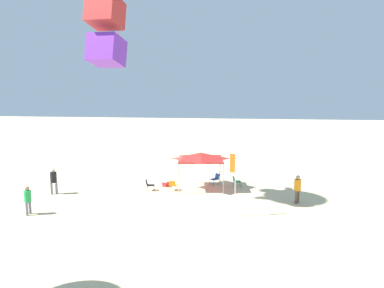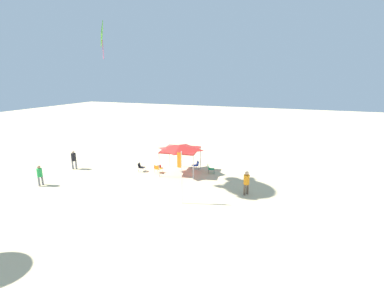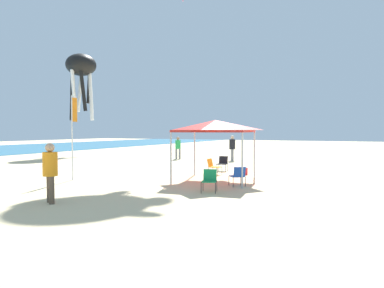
{
  "view_description": "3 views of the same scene",
  "coord_description": "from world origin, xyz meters",
  "px_view_note": "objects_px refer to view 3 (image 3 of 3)",
  "views": [
    {
      "loc": [
        -5.39,
        28.51,
        7.69
      ],
      "look_at": [
        -1.95,
        0.36,
        3.31
      ],
      "focal_mm": 35.74,
      "sensor_mm": 36.0,
      "label": 1
    },
    {
      "loc": [
        -12.32,
        23.24,
        8.78
      ],
      "look_at": [
        -3.96,
        1.21,
        3.01
      ],
      "focal_mm": 25.42,
      "sensor_mm": 36.0,
      "label": 2
    },
    {
      "loc": [
        -17.01,
        -5.08,
        2.28
      ],
      "look_at": [
        -2.35,
        2.06,
        1.63
      ],
      "focal_mm": 32.35,
      "sensor_mm": 36.0,
      "label": 3
    }
  ],
  "objects_px": {
    "canopy_tent": "(215,126)",
    "folding_chair_near_cooler": "(213,165)",
    "folding_chair_right_of_tent": "(223,162)",
    "kite_octopus_black": "(81,68)",
    "banner_flag": "(73,129)",
    "person_far_stroller": "(50,168)",
    "person_watching_sky": "(232,146)",
    "folding_chair_left_of_tent": "(210,179)",
    "folding_chair_facing_ocean": "(238,175)",
    "person_kite_handler": "(178,146)",
    "cooler_box": "(241,171)"
  },
  "relations": [
    {
      "from": "canopy_tent",
      "to": "folding_chair_near_cooler",
      "type": "distance_m",
      "value": 2.93
    },
    {
      "from": "folding_chair_right_of_tent",
      "to": "folding_chair_near_cooler",
      "type": "height_order",
      "value": "same"
    },
    {
      "from": "kite_octopus_black",
      "to": "banner_flag",
      "type": "bearing_deg",
      "value": -130.83
    },
    {
      "from": "folding_chair_near_cooler",
      "to": "person_far_stroller",
      "type": "bearing_deg",
      "value": 171.48
    },
    {
      "from": "folding_chair_right_of_tent",
      "to": "folding_chair_near_cooler",
      "type": "bearing_deg",
      "value": -92.78
    },
    {
      "from": "person_watching_sky",
      "to": "folding_chair_left_of_tent",
      "type": "bearing_deg",
      "value": -10.78
    },
    {
      "from": "folding_chair_facing_ocean",
      "to": "person_kite_handler",
      "type": "distance_m",
      "value": 13.69
    },
    {
      "from": "person_far_stroller",
      "to": "person_kite_handler",
      "type": "xyz_separation_m",
      "value": [
        16.33,
        4.27,
        -0.08
      ]
    },
    {
      "from": "canopy_tent",
      "to": "folding_chair_facing_ocean",
      "type": "height_order",
      "value": "canopy_tent"
    },
    {
      "from": "folding_chair_near_cooler",
      "to": "kite_octopus_black",
      "type": "distance_m",
      "value": 20.02
    },
    {
      "from": "folding_chair_near_cooler",
      "to": "person_watching_sky",
      "type": "distance_m",
      "value": 8.48
    },
    {
      "from": "banner_flag",
      "to": "kite_octopus_black",
      "type": "relative_size",
      "value": 0.63
    },
    {
      "from": "folding_chair_left_of_tent",
      "to": "cooler_box",
      "type": "height_order",
      "value": "folding_chair_left_of_tent"
    },
    {
      "from": "canopy_tent",
      "to": "folding_chair_left_of_tent",
      "type": "xyz_separation_m",
      "value": [
        -2.66,
        -0.85,
        -1.98
      ]
    },
    {
      "from": "person_watching_sky",
      "to": "canopy_tent",
      "type": "bearing_deg",
      "value": -11.3
    },
    {
      "from": "banner_flag",
      "to": "person_kite_handler",
      "type": "distance_m",
      "value": 12.36
    },
    {
      "from": "folding_chair_facing_ocean",
      "to": "folding_chair_near_cooler",
      "type": "height_order",
      "value": "same"
    },
    {
      "from": "folding_chair_facing_ocean",
      "to": "person_watching_sky",
      "type": "height_order",
      "value": "person_watching_sky"
    },
    {
      "from": "cooler_box",
      "to": "folding_chair_left_of_tent",
      "type": "bearing_deg",
      "value": -174.5
    },
    {
      "from": "folding_chair_near_cooler",
      "to": "folding_chair_left_of_tent",
      "type": "bearing_deg",
      "value": -155.03
    },
    {
      "from": "cooler_box",
      "to": "person_watching_sky",
      "type": "distance_m",
      "value": 8.22
    },
    {
      "from": "folding_chair_right_of_tent",
      "to": "banner_flag",
      "type": "distance_m",
      "value": 8.18
    },
    {
      "from": "folding_chair_left_of_tent",
      "to": "person_watching_sky",
      "type": "xyz_separation_m",
      "value": [
        12.86,
        3.62,
        0.63
      ]
    },
    {
      "from": "banner_flag",
      "to": "person_watching_sky",
      "type": "height_order",
      "value": "banner_flag"
    },
    {
      "from": "person_watching_sky",
      "to": "cooler_box",
      "type": "bearing_deg",
      "value": -4.12
    },
    {
      "from": "folding_chair_near_cooler",
      "to": "person_watching_sky",
      "type": "xyz_separation_m",
      "value": [
        8.25,
        1.86,
        0.63
      ]
    },
    {
      "from": "folding_chair_near_cooler",
      "to": "folding_chair_right_of_tent",
      "type": "bearing_deg",
      "value": 8.66
    },
    {
      "from": "cooler_box",
      "to": "folding_chair_facing_ocean",
      "type": "bearing_deg",
      "value": -163.69
    },
    {
      "from": "person_watching_sky",
      "to": "folding_chair_facing_ocean",
      "type": "bearing_deg",
      "value": -6.07
    },
    {
      "from": "person_far_stroller",
      "to": "person_watching_sky",
      "type": "xyz_separation_m",
      "value": [
        16.88,
        -0.06,
        -0.0
      ]
    },
    {
      "from": "person_far_stroller",
      "to": "kite_octopus_black",
      "type": "relative_size",
      "value": 0.31
    },
    {
      "from": "person_kite_handler",
      "to": "folding_chair_right_of_tent",
      "type": "bearing_deg",
      "value": -40.5
    },
    {
      "from": "folding_chair_facing_ocean",
      "to": "folding_chair_left_of_tent",
      "type": "relative_size",
      "value": 1.0
    },
    {
      "from": "canopy_tent",
      "to": "kite_octopus_black",
      "type": "bearing_deg",
      "value": 60.01
    },
    {
      "from": "cooler_box",
      "to": "person_far_stroller",
      "type": "xyz_separation_m",
      "value": [
        -9.33,
        3.17,
        0.9
      ]
    },
    {
      "from": "folding_chair_right_of_tent",
      "to": "folding_chair_left_of_tent",
      "type": "height_order",
      "value": "same"
    },
    {
      "from": "folding_chair_facing_ocean",
      "to": "person_far_stroller",
      "type": "bearing_deg",
      "value": 13.9
    },
    {
      "from": "folding_chair_right_of_tent",
      "to": "folding_chair_facing_ocean",
      "type": "bearing_deg",
      "value": -69.84
    },
    {
      "from": "kite_octopus_black",
      "to": "folding_chair_left_of_tent",
      "type": "bearing_deg",
      "value": -117.98
    },
    {
      "from": "person_kite_handler",
      "to": "person_watching_sky",
      "type": "distance_m",
      "value": 4.36
    },
    {
      "from": "folding_chair_left_of_tent",
      "to": "person_watching_sky",
      "type": "bearing_deg",
      "value": 89.13
    },
    {
      "from": "folding_chair_facing_ocean",
      "to": "person_kite_handler",
      "type": "xyz_separation_m",
      "value": [
        10.7,
        8.52,
        0.56
      ]
    },
    {
      "from": "cooler_box",
      "to": "kite_octopus_black",
      "type": "distance_m",
      "value": 20.91
    },
    {
      "from": "banner_flag",
      "to": "person_kite_handler",
      "type": "xyz_separation_m",
      "value": [
        12.24,
        1.14,
        -1.29
      ]
    },
    {
      "from": "folding_chair_left_of_tent",
      "to": "cooler_box",
      "type": "distance_m",
      "value": 5.34
    },
    {
      "from": "canopy_tent",
      "to": "person_far_stroller",
      "type": "distance_m",
      "value": 7.38
    },
    {
      "from": "person_kite_handler",
      "to": "banner_flag",
      "type": "bearing_deg",
      "value": -80.59
    },
    {
      "from": "banner_flag",
      "to": "kite_octopus_black",
      "type": "xyz_separation_m",
      "value": [
        12.72,
        11.6,
        5.68
      ]
    },
    {
      "from": "folding_chair_facing_ocean",
      "to": "folding_chair_near_cooler",
      "type": "distance_m",
      "value": 3.8
    },
    {
      "from": "folding_chair_right_of_tent",
      "to": "kite_octopus_black",
      "type": "bearing_deg",
      "value": 151.25
    }
  ]
}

